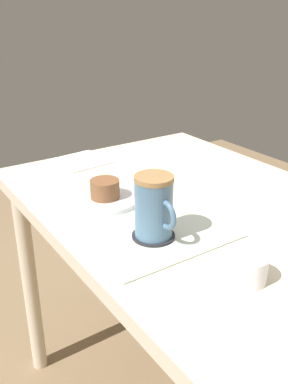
% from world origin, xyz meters
% --- Properties ---
extents(dining_table, '(1.08, 0.73, 0.76)m').
position_xyz_m(dining_table, '(0.00, 0.00, 0.66)').
color(dining_table, beige).
rests_on(dining_table, ground_plane).
extents(placemat, '(0.45, 0.31, 0.00)m').
position_xyz_m(placemat, '(-0.06, -0.18, 0.76)').
color(placemat, silver).
rests_on(placemat, dining_table).
extents(pastry_plate, '(0.17, 0.17, 0.01)m').
position_xyz_m(pastry_plate, '(-0.15, -0.19, 0.77)').
color(pastry_plate, white).
rests_on(pastry_plate, placemat).
extents(pastry, '(0.07, 0.07, 0.05)m').
position_xyz_m(pastry, '(-0.15, -0.19, 0.80)').
color(pastry, brown).
rests_on(pastry, pastry_plate).
extents(coffee_coaster, '(0.09, 0.09, 0.00)m').
position_xyz_m(coffee_coaster, '(0.06, -0.19, 0.77)').
color(coffee_coaster, '#232328').
rests_on(coffee_coaster, placemat).
extents(coffee_mug, '(0.11, 0.08, 0.13)m').
position_xyz_m(coffee_mug, '(0.07, -0.19, 0.84)').
color(coffee_mug, slate).
rests_on(coffee_mug, coffee_coaster).
extents(paper_napkin, '(0.16, 0.16, 0.00)m').
position_xyz_m(paper_napkin, '(-0.46, -0.11, 0.76)').
color(paper_napkin, white).
rests_on(paper_napkin, dining_table).
extents(sugar_bowl, '(0.07, 0.07, 0.05)m').
position_xyz_m(sugar_bowl, '(0.28, -0.14, 0.78)').
color(sugar_bowl, white).
rests_on(sugar_bowl, dining_table).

